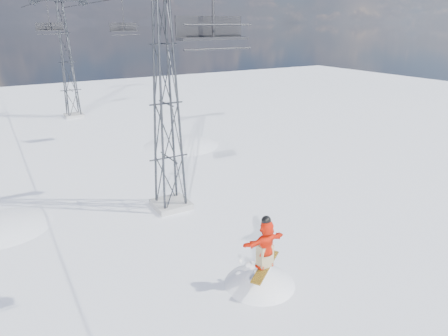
{
  "coord_description": "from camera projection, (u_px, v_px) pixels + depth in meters",
  "views": [
    {
      "loc": [
        -6.53,
        -9.88,
        9.15
      ],
      "look_at": [
        1.29,
        3.33,
        3.56
      ],
      "focal_mm": 32.0,
      "sensor_mm": 36.0,
      "label": 1
    }
  ],
  "objects": [
    {
      "name": "lift_chair_far",
      "position": [
        50.0,
        28.0,
        31.31
      ],
      "size": [
        2.06,
        0.59,
        2.55
      ],
      "color": "black",
      "rests_on": "ground"
    },
    {
      "name": "lift_chair_mid",
      "position": [
        124.0,
        28.0,
        29.46
      ],
      "size": [
        2.06,
        0.59,
        2.56
      ],
      "color": "black",
      "rests_on": "ground"
    },
    {
      "name": "ground",
      "position": [
        241.0,
        295.0,
        14.25
      ],
      "size": [
        120.0,
        120.0,
        0.0
      ],
      "primitive_type": "plane",
      "color": "white",
      "rests_on": "ground"
    },
    {
      "name": "lift_chair_near",
      "position": [
        212.0,
        30.0,
        10.0
      ],
      "size": [
        1.88,
        0.54,
        2.33
      ],
      "color": "black",
      "rests_on": "ground"
    },
    {
      "name": "lift_tower_far",
      "position": [
        67.0,
        62.0,
        39.44
      ],
      "size": [
        5.2,
        1.8,
        11.43
      ],
      "color": "#999999",
      "rests_on": "ground"
    },
    {
      "name": "snow_terrain",
      "position": [
        48.0,
        268.0,
        32.42
      ],
      "size": [
        39.0,
        37.0,
        22.0
      ],
      "color": "white",
      "rests_on": "ground"
    },
    {
      "name": "lift_tower_near",
      "position": [
        166.0,
        104.0,
        19.22
      ],
      "size": [
        5.2,
        1.8,
        11.43
      ],
      "color": "#999999",
      "rests_on": "ground"
    },
    {
      "name": "snowboarder_jump",
      "position": [
        258.0,
        318.0,
        15.44
      ],
      "size": [
        4.4,
        4.4,
        6.87
      ],
      "color": "white",
      "rests_on": "ground"
    }
  ]
}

